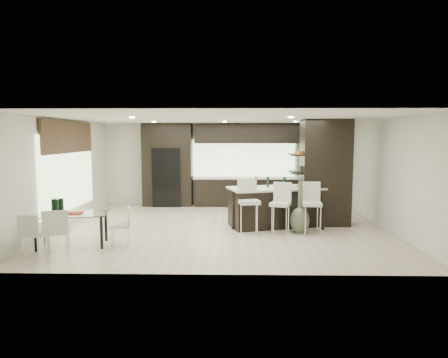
{
  "coord_description": "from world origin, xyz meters",
  "views": [
    {
      "loc": [
        0.21,
        -9.85,
        2.25
      ],
      "look_at": [
        0.0,
        0.6,
        1.15
      ],
      "focal_mm": 32.0,
      "sensor_mm": 36.0,
      "label": 1
    }
  ],
  "objects_px": {
    "bench": "(273,214)",
    "chair_far": "(35,236)",
    "kitchen_island": "(276,206)",
    "stool_left": "(249,212)",
    "chair_end": "(120,228)",
    "floor_vase": "(300,207)",
    "chair_near": "(57,234)",
    "dining_table": "(72,230)",
    "stool_mid": "(280,213)",
    "stool_right": "(312,213)"
  },
  "relations": [
    {
      "from": "stool_left",
      "to": "bench",
      "type": "relative_size",
      "value": 0.76
    },
    {
      "from": "dining_table",
      "to": "chair_near",
      "type": "bearing_deg",
      "value": -99.84
    },
    {
      "from": "chair_far",
      "to": "kitchen_island",
      "type": "bearing_deg",
      "value": 36.79
    },
    {
      "from": "stool_mid",
      "to": "chair_near",
      "type": "bearing_deg",
      "value": -136.0
    },
    {
      "from": "floor_vase",
      "to": "chair_near",
      "type": "relative_size",
      "value": 1.47
    },
    {
      "from": "chair_far",
      "to": "chair_end",
      "type": "height_order",
      "value": "chair_end"
    },
    {
      "from": "chair_near",
      "to": "chair_far",
      "type": "xyz_separation_m",
      "value": [
        -0.44,
        0.02,
        -0.04
      ]
    },
    {
      "from": "floor_vase",
      "to": "stool_left",
      "type": "bearing_deg",
      "value": -176.97
    },
    {
      "from": "stool_mid",
      "to": "chair_near",
      "type": "height_order",
      "value": "stool_mid"
    },
    {
      "from": "stool_left",
      "to": "chair_end",
      "type": "relative_size",
      "value": 1.36
    },
    {
      "from": "stool_left",
      "to": "chair_far",
      "type": "height_order",
      "value": "stool_left"
    },
    {
      "from": "kitchen_island",
      "to": "chair_end",
      "type": "distance_m",
      "value": 3.97
    },
    {
      "from": "dining_table",
      "to": "chair_near",
      "type": "height_order",
      "value": "chair_near"
    },
    {
      "from": "stool_left",
      "to": "stool_right",
      "type": "relative_size",
      "value": 1.06
    },
    {
      "from": "bench",
      "to": "chair_end",
      "type": "distance_m",
      "value": 3.99
    },
    {
      "from": "stool_left",
      "to": "dining_table",
      "type": "relative_size",
      "value": 0.73
    },
    {
      "from": "stool_left",
      "to": "chair_far",
      "type": "relative_size",
      "value": 1.37
    },
    {
      "from": "chair_end",
      "to": "chair_far",
      "type": "bearing_deg",
      "value": 102.55
    },
    {
      "from": "chair_end",
      "to": "chair_near",
      "type": "bearing_deg",
      "value": 112.53
    },
    {
      "from": "stool_right",
      "to": "dining_table",
      "type": "distance_m",
      "value": 5.29
    },
    {
      "from": "floor_vase",
      "to": "bench",
      "type": "bearing_deg",
      "value": 119.94
    },
    {
      "from": "bench",
      "to": "chair_far",
      "type": "height_order",
      "value": "chair_far"
    },
    {
      "from": "chair_far",
      "to": "stool_right",
      "type": "bearing_deg",
      "value": 26.29
    },
    {
      "from": "bench",
      "to": "chair_near",
      "type": "height_order",
      "value": "chair_near"
    },
    {
      "from": "stool_left",
      "to": "floor_vase",
      "type": "bearing_deg",
      "value": -7.71
    },
    {
      "from": "stool_left",
      "to": "bench",
      "type": "height_order",
      "value": "stool_left"
    },
    {
      "from": "kitchen_island",
      "to": "stool_mid",
      "type": "distance_m",
      "value": 0.82
    },
    {
      "from": "stool_left",
      "to": "stool_mid",
      "type": "relative_size",
      "value": 1.07
    },
    {
      "from": "stool_left",
      "to": "dining_table",
      "type": "distance_m",
      "value": 3.88
    },
    {
      "from": "chair_far",
      "to": "chair_end",
      "type": "distance_m",
      "value": 1.59
    },
    {
      "from": "bench",
      "to": "dining_table",
      "type": "distance_m",
      "value": 4.86
    },
    {
      "from": "floor_vase",
      "to": "chair_near",
      "type": "height_order",
      "value": "floor_vase"
    },
    {
      "from": "dining_table",
      "to": "chair_end",
      "type": "xyz_separation_m",
      "value": [
        0.99,
        -0.0,
        0.04
      ]
    },
    {
      "from": "stool_right",
      "to": "floor_vase",
      "type": "bearing_deg",
      "value": 173.3
    },
    {
      "from": "dining_table",
      "to": "stool_right",
      "type": "bearing_deg",
      "value": 2.86
    },
    {
      "from": "stool_left",
      "to": "floor_vase",
      "type": "distance_m",
      "value": 1.21
    },
    {
      "from": "floor_vase",
      "to": "dining_table",
      "type": "distance_m",
      "value": 5.05
    },
    {
      "from": "stool_mid",
      "to": "stool_left",
      "type": "bearing_deg",
      "value": -157.65
    },
    {
      "from": "floor_vase",
      "to": "stool_right",
      "type": "bearing_deg",
      "value": -10.87
    },
    {
      "from": "bench",
      "to": "floor_vase",
      "type": "xyz_separation_m",
      "value": [
        0.53,
        -0.93,
        0.36
      ]
    },
    {
      "from": "stool_left",
      "to": "chair_near",
      "type": "xyz_separation_m",
      "value": [
        -3.7,
        -1.85,
        -0.1
      ]
    },
    {
      "from": "stool_mid",
      "to": "dining_table",
      "type": "distance_m",
      "value": 4.58
    },
    {
      "from": "stool_left",
      "to": "stool_mid",
      "type": "height_order",
      "value": "stool_left"
    },
    {
      "from": "kitchen_island",
      "to": "dining_table",
      "type": "bearing_deg",
      "value": -171.95
    },
    {
      "from": "stool_mid",
      "to": "chair_far",
      "type": "distance_m",
      "value": 5.21
    },
    {
      "from": "kitchen_island",
      "to": "stool_mid",
      "type": "bearing_deg",
      "value": -106.12
    },
    {
      "from": "chair_far",
      "to": "chair_end",
      "type": "bearing_deg",
      "value": 33.48
    },
    {
      "from": "stool_right",
      "to": "chair_far",
      "type": "bearing_deg",
      "value": -157.61
    },
    {
      "from": "kitchen_island",
      "to": "stool_left",
      "type": "distance_m",
      "value": 1.11
    },
    {
      "from": "floor_vase",
      "to": "stool_mid",
      "type": "bearing_deg",
      "value": -174.18
    }
  ]
}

